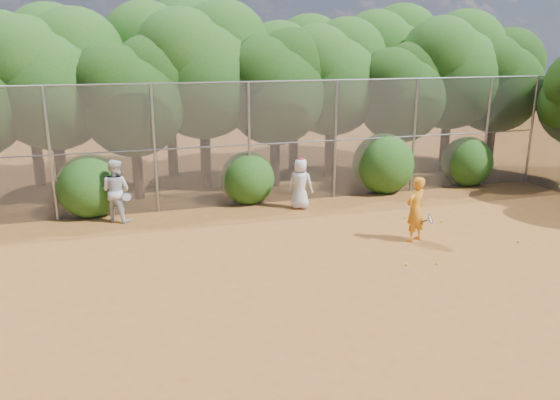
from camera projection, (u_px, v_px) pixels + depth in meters
name	position (u px, v px, depth m)	size (l,w,h in m)	color
ground	(350.00, 269.00, 12.94)	(80.00, 80.00, 0.00)	brown
fence_back	(275.00, 142.00, 17.87)	(20.05, 0.09, 4.03)	gray
tree_1	(53.00, 75.00, 17.76)	(4.64, 4.03, 6.35)	black
tree_2	(134.00, 93.00, 17.95)	(3.99, 3.47, 5.47)	black
tree_3	(204.00, 66.00, 19.34)	(4.89, 4.26, 6.70)	black
tree_4	(276.00, 84.00, 19.65)	(4.19, 3.64, 5.73)	black
tree_5	(332.00, 73.00, 20.99)	(4.51, 3.92, 6.17)	black
tree_6	(402.00, 89.00, 20.91)	(3.86, 3.36, 5.29)	black
tree_7	(452.00, 66.00, 21.94)	(4.77, 4.14, 6.53)	black
tree_8	(498.00, 77.00, 22.33)	(4.25, 3.70, 5.82)	black
tree_9	(29.00, 67.00, 19.56)	(4.83, 4.20, 6.62)	black
tree_10	(169.00, 58.00, 21.04)	(5.15, 4.48, 7.06)	black
tree_11	(295.00, 69.00, 22.16)	(4.64, 4.03, 6.35)	black
tree_12	(388.00, 59.00, 23.86)	(5.02, 4.37, 6.88)	black
bush_0	(90.00, 183.00, 16.82)	(2.00, 2.00, 2.00)	#1E4B12
bush_1	(248.00, 176.00, 18.22)	(1.80, 1.80, 1.80)	#1E4B12
bush_2	(383.00, 161.00, 19.54)	(2.20, 2.20, 2.20)	#1E4B12
bush_3	(467.00, 159.00, 20.54)	(1.90, 1.90, 1.90)	#1E4B12
player_yellow	(415.00, 209.00, 14.56)	(0.90, 0.69, 1.78)	orange
player_teen	(300.00, 183.00, 17.50)	(0.96, 0.89, 1.68)	white
player_white	(116.00, 191.00, 16.22)	(1.16, 1.10, 1.89)	silver
ball_0	(442.00, 221.00, 16.32)	(0.07, 0.07, 0.07)	#B2D025
ball_1	(437.00, 263.00, 13.19)	(0.07, 0.07, 0.07)	#B2D025
ball_2	(518.00, 241.00, 14.65)	(0.07, 0.07, 0.07)	#B2D025
ball_3	(406.00, 264.00, 13.12)	(0.07, 0.07, 0.07)	#B2D025
ball_4	(404.00, 217.00, 16.67)	(0.07, 0.07, 0.07)	#B2D025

